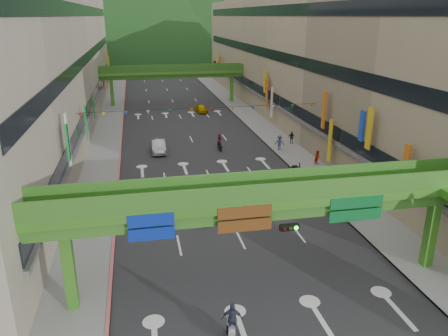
# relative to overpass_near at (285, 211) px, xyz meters

# --- Properties ---
(road_slab) EXTENTS (18.00, 140.00, 0.02)m
(road_slab) POSITION_rel_overpass_near_xyz_m (-0.93, 44.62, -5.20)
(road_slab) COLOR #28282B
(road_slab) RESTS_ON ground
(sidewalk_left) EXTENTS (4.00, 140.00, 0.15)m
(sidewalk_left) POSITION_rel_overpass_near_xyz_m (-11.93, 44.62, -5.13)
(sidewalk_left) COLOR gray
(sidewalk_left) RESTS_ON ground
(sidewalk_right) EXTENTS (4.00, 140.00, 0.15)m
(sidewalk_right) POSITION_rel_overpass_near_xyz_m (10.07, 44.62, -5.13)
(sidewalk_right) COLOR gray
(sidewalk_right) RESTS_ON ground
(curb_left) EXTENTS (0.20, 140.00, 0.18)m
(curb_left) POSITION_rel_overpass_near_xyz_m (-10.03, 44.62, -5.12)
(curb_left) COLOR #CC5959
(curb_left) RESTS_ON ground
(curb_right) EXTENTS (0.20, 140.00, 0.18)m
(curb_right) POSITION_rel_overpass_near_xyz_m (8.17, 44.62, -5.12)
(curb_right) COLOR gray
(curb_right) RESTS_ON ground
(building_row_left) EXTENTS (12.80, 95.00, 19.00)m
(building_row_left) POSITION_rel_overpass_near_xyz_m (-19.86, 44.62, 4.25)
(building_row_left) COLOR #9E937F
(building_row_left) RESTS_ON ground
(building_row_right) EXTENTS (12.80, 95.00, 19.00)m
(building_row_right) POSITION_rel_overpass_near_xyz_m (18.00, 44.62, 4.25)
(building_row_right) COLOR gray
(building_row_right) RESTS_ON ground
(overpass_near) EXTENTS (28.00, 12.27, 7.10)m
(overpass_near) POSITION_rel_overpass_near_xyz_m (0.00, 0.00, 0.00)
(overpass_near) COLOR #4C9E2D
(overpass_near) RESTS_ON ground
(overpass_far) EXTENTS (28.00, 2.20, 7.10)m
(overpass_far) POSITION_rel_overpass_near_xyz_m (-0.93, 59.62, 0.20)
(overpass_far) COLOR #4C9E2D
(overpass_far) RESTS_ON ground
(hill_left) EXTENTS (168.00, 140.00, 112.00)m
(hill_left) POSITION_rel_overpass_near_xyz_m (-15.93, 154.62, -5.21)
(hill_left) COLOR #1C4419
(hill_left) RESTS_ON ground
(hill_right) EXTENTS (208.00, 176.00, 128.00)m
(hill_right) POSITION_rel_overpass_near_xyz_m (24.07, 174.62, -5.21)
(hill_right) COLOR #1C4419
(hill_right) RESTS_ON ground
(bunting_string) EXTENTS (26.00, 0.36, 0.47)m
(bunting_string) POSITION_rel_overpass_near_xyz_m (-0.93, 24.62, 0.75)
(bunting_string) COLOR black
(bunting_string) RESTS_ON ground
(scooter_rider_near) EXTENTS (0.74, 1.60, 2.23)m
(scooter_rider_near) POSITION_rel_overpass_near_xyz_m (-3.20, 9.71, -4.14)
(scooter_rider_near) COLOR black
(scooter_rider_near) RESTS_ON ground
(scooter_rider_mid) EXTENTS (0.85, 1.60, 2.05)m
(scooter_rider_mid) POSITION_rel_overpass_near_xyz_m (1.86, 29.03, -4.15)
(scooter_rider_mid) COLOR black
(scooter_rider_mid) RESTS_ON ground
(scooter_rider_left) EXTENTS (1.15, 1.59, 2.20)m
(scooter_rider_left) POSITION_rel_overpass_near_xyz_m (-3.81, -3.57, -4.09)
(scooter_rider_left) COLOR #9997A0
(scooter_rider_left) RESTS_ON ground
(scooter_rider_far) EXTENTS (0.83, 1.60, 1.94)m
(scooter_rider_far) POSITION_rel_overpass_near_xyz_m (-3.61, 13.51, -4.24)
(scooter_rider_far) COLOR maroon
(scooter_rider_far) RESTS_ON ground
(parked_scooter_row) EXTENTS (1.60, 11.58, 1.08)m
(parked_scooter_row) POSITION_rel_overpass_near_xyz_m (7.87, 13.70, -4.68)
(parked_scooter_row) COLOR black
(parked_scooter_row) RESTS_ON ground
(car_silver) EXTENTS (1.59, 4.54, 1.50)m
(car_silver) POSITION_rel_overpass_near_xyz_m (-5.50, 29.62, -4.46)
(car_silver) COLOR #B2B1B9
(car_silver) RESTS_ON ground
(car_yellow) EXTENTS (2.02, 4.07, 1.33)m
(car_yellow) POSITION_rel_overpass_near_xyz_m (2.91, 51.19, -4.54)
(car_yellow) COLOR #D2A300
(car_yellow) RESTS_ON ground
(pedestrian_red) EXTENTS (0.93, 0.87, 1.53)m
(pedestrian_red) POSITION_rel_overpass_near_xyz_m (11.27, 21.30, -4.44)
(pedestrian_red) COLOR red
(pedestrian_red) RESTS_ON ground
(pedestrian_dark) EXTENTS (0.95, 0.48, 1.55)m
(pedestrian_dark) POSITION_rel_overpass_near_xyz_m (11.27, 29.64, -4.43)
(pedestrian_dark) COLOR black
(pedestrian_dark) RESTS_ON ground
(pedestrian_blue) EXTENTS (0.98, 0.83, 1.79)m
(pedestrian_blue) POSITION_rel_overpass_near_xyz_m (8.87, 27.23, -4.31)
(pedestrian_blue) COLOR navy
(pedestrian_blue) RESTS_ON ground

